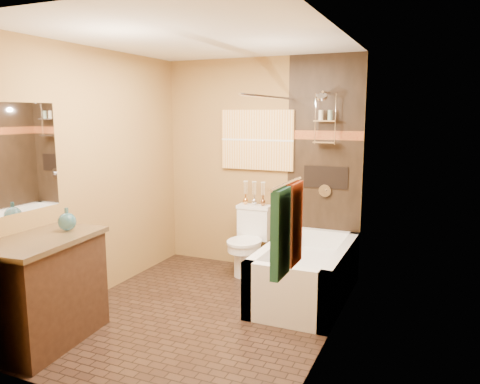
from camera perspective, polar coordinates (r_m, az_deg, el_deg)
The scene contains 23 objects.
floor at distance 4.57m, azimuth -4.66°, elevation -14.47°, with size 3.00×3.00×0.00m, color black.
wall_left at distance 4.90m, azimuth -17.35°, elevation 1.98°, with size 0.02×3.00×2.50m, color olive.
wall_right at distance 3.81m, azimuth 11.22°, elevation 0.14°, with size 0.02×3.00×2.50m, color olive.
wall_back at distance 5.58m, azimuth 2.44°, elevation 3.28°, with size 2.40×0.02×2.50m, color olive.
wall_front at distance 3.01m, azimuth -18.58°, elevation -2.68°, with size 2.40×0.02×2.50m, color olive.
ceiling at distance 4.22m, azimuth -5.15°, elevation 18.23°, with size 3.00×3.00×0.00m, color silver.
alcove_tile_back at distance 5.34m, azimuth 10.19°, elevation 2.86°, with size 0.85×0.01×2.50m, color black.
alcove_tile_right at distance 4.54m, azimuth 13.10°, elevation 1.58°, with size 0.01×1.50×2.50m, color black.
mosaic_band_back at distance 5.30m, azimuth 10.29°, elevation 6.82°, with size 0.85×0.01×0.10m, color maroon.
mosaic_band_right at distance 4.50m, azimuth 13.16°, elevation 6.26°, with size 0.01×1.50×0.10m, color maroon.
alcove_niche at distance 5.34m, azimuth 10.41°, elevation 1.77°, with size 0.50×0.01×0.25m, color black.
shower_fixtures at distance 5.19m, azimuth 10.32°, elevation 7.27°, with size 0.24×0.33×1.16m.
curtain_rod at distance 4.70m, azimuth 3.80°, elevation 11.49°, with size 0.03×0.03×1.55m, color silver.
towel_bar at distance 2.78m, azimuth 5.70°, elevation 1.00°, with size 0.02×0.02×0.55m, color silver.
towel_teal at distance 2.71m, azimuth 4.96°, elevation -5.03°, with size 0.05×0.22×0.52m, color #1B5C59.
towel_rust at distance 2.96m, azimuth 6.57°, elevation -3.84°, with size 0.05×0.22×0.52m, color maroon.
sunset_painting at distance 5.54m, azimuth 2.11°, elevation 6.36°, with size 0.90×0.04×0.70m, color gold.
vanity_mirror at distance 4.17m, azimuth -26.39°, elevation 3.60°, with size 0.01×1.00×0.90m, color white.
bathtub at distance 4.87m, azimuth 8.07°, elevation -10.22°, with size 0.80×1.50×0.55m.
toilet at distance 5.49m, azimuth 1.03°, elevation -5.90°, with size 0.40×0.59×0.78m.
vanity at distance 4.20m, azimuth -22.92°, elevation -10.94°, with size 0.69×1.05×0.88m.
teal_bottle at distance 4.19m, azimuth -20.35°, elevation -3.13°, with size 0.15×0.15×0.24m, color #245D6C, non-canonical shape.
bud_vases at distance 5.53m, azimuth 1.75°, elevation -0.07°, with size 0.28×0.06×0.28m.
Camera 1 is at (1.99, -3.67, 1.87)m, focal length 35.00 mm.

